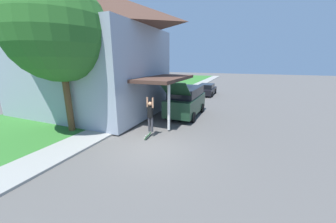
{
  "coord_description": "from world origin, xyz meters",
  "views": [
    {
      "loc": [
        3.81,
        -7.21,
        3.97
      ],
      "look_at": [
        -0.31,
        2.86,
        1.04
      ],
      "focal_mm": 20.0,
      "sensor_mm": 36.0,
      "label": 1
    }
  ],
  "objects_px": {
    "lawn_tree_near": "(58,32)",
    "skateboard": "(148,135)",
    "suv_parked": "(186,101)",
    "car_down_street": "(207,90)",
    "skateboarder": "(150,114)",
    "fire_hydrant": "(103,124)"
  },
  "relations": [
    {
      "from": "lawn_tree_near",
      "to": "skateboard",
      "type": "relative_size",
      "value": 9.56
    },
    {
      "from": "suv_parked",
      "to": "car_down_street",
      "type": "relative_size",
      "value": 1.23
    },
    {
      "from": "skateboarder",
      "to": "fire_hydrant",
      "type": "distance_m",
      "value": 2.96
    },
    {
      "from": "car_down_street",
      "to": "skateboarder",
      "type": "distance_m",
      "value": 14.34
    },
    {
      "from": "skateboarder",
      "to": "skateboard",
      "type": "height_order",
      "value": "skateboarder"
    },
    {
      "from": "suv_parked",
      "to": "fire_hydrant",
      "type": "distance_m",
      "value": 6.18
    },
    {
      "from": "car_down_street",
      "to": "skateboarder",
      "type": "height_order",
      "value": "skateboarder"
    },
    {
      "from": "lawn_tree_near",
      "to": "suv_parked",
      "type": "height_order",
      "value": "lawn_tree_near"
    },
    {
      "from": "lawn_tree_near",
      "to": "skateboard",
      "type": "height_order",
      "value": "lawn_tree_near"
    },
    {
      "from": "lawn_tree_near",
      "to": "car_down_street",
      "type": "height_order",
      "value": "lawn_tree_near"
    },
    {
      "from": "skateboard",
      "to": "car_down_street",
      "type": "bearing_deg",
      "value": 88.85
    },
    {
      "from": "skateboarder",
      "to": "fire_hydrant",
      "type": "xyz_separation_m",
      "value": [
        -2.82,
        -0.47,
        -0.79
      ]
    },
    {
      "from": "lawn_tree_near",
      "to": "fire_hydrant",
      "type": "distance_m",
      "value": 5.32
    },
    {
      "from": "fire_hydrant",
      "to": "car_down_street",
      "type": "bearing_deg",
      "value": 78.32
    },
    {
      "from": "skateboard",
      "to": "skateboarder",
      "type": "bearing_deg",
      "value": 77.68
    },
    {
      "from": "skateboard",
      "to": "fire_hydrant",
      "type": "relative_size",
      "value": 1.1
    },
    {
      "from": "skateboarder",
      "to": "skateboard",
      "type": "relative_size",
      "value": 2.26
    },
    {
      "from": "lawn_tree_near",
      "to": "skateboard",
      "type": "xyz_separation_m",
      "value": [
        4.58,
        0.83,
        -5.3
      ]
    },
    {
      "from": "skateboarder",
      "to": "fire_hydrant",
      "type": "relative_size",
      "value": 2.49
    },
    {
      "from": "skateboard",
      "to": "fire_hydrant",
      "type": "height_order",
      "value": "fire_hydrant"
    },
    {
      "from": "lawn_tree_near",
      "to": "skateboarder",
      "type": "distance_m",
      "value": 6.32
    },
    {
      "from": "skateboarder",
      "to": "skateboard",
      "type": "xyz_separation_m",
      "value": [
        -0.05,
        -0.23,
        -1.12
      ]
    }
  ]
}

